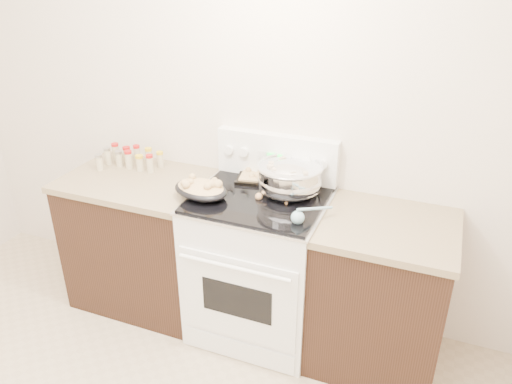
% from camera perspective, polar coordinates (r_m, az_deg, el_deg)
% --- Properties ---
extents(counter_left, '(0.93, 0.67, 0.92)m').
position_cam_1_polar(counter_left, '(3.45, -12.60, -5.34)').
color(counter_left, black).
rests_on(counter_left, ground).
extents(counter_right, '(0.73, 0.67, 0.92)m').
position_cam_1_polar(counter_right, '(2.97, 13.89, -11.19)').
color(counter_right, black).
rests_on(counter_right, ground).
extents(kitchen_range, '(0.78, 0.73, 1.22)m').
position_cam_1_polar(kitchen_range, '(3.09, 0.38, -8.08)').
color(kitchen_range, white).
rests_on(kitchen_range, ground).
extents(mixing_bowl, '(0.48, 0.48, 0.23)m').
position_cam_1_polar(mixing_bowl, '(2.88, 3.85, 1.52)').
color(mixing_bowl, silver).
rests_on(mixing_bowl, kitchen_range).
extents(roasting_pan, '(0.39, 0.32, 0.12)m').
position_cam_1_polar(roasting_pan, '(2.86, -6.31, 0.39)').
color(roasting_pan, black).
rests_on(roasting_pan, kitchen_range).
extents(baking_sheet, '(0.48, 0.38, 0.06)m').
position_cam_1_polar(baking_sheet, '(3.08, 1.87, 1.93)').
color(baking_sheet, black).
rests_on(baking_sheet, kitchen_range).
extents(wooden_spoon, '(0.20, 0.20, 0.04)m').
position_cam_1_polar(wooden_spoon, '(2.85, 1.11, -0.40)').
color(wooden_spoon, tan).
rests_on(wooden_spoon, kitchen_range).
extents(blue_ladle, '(0.18, 0.22, 0.09)m').
position_cam_1_polar(blue_ladle, '(2.60, 5.07, -2.79)').
color(blue_ladle, '#7FADBE').
rests_on(blue_ladle, kitchen_range).
extents(spice_jars, '(0.39, 0.24, 0.13)m').
position_cam_1_polar(spice_jars, '(3.40, -14.21, 3.80)').
color(spice_jars, '#BFB28C').
rests_on(spice_jars, counter_left).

